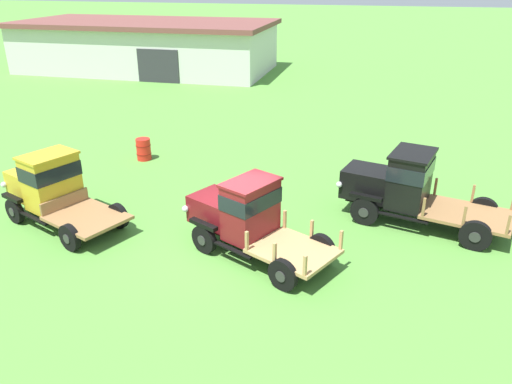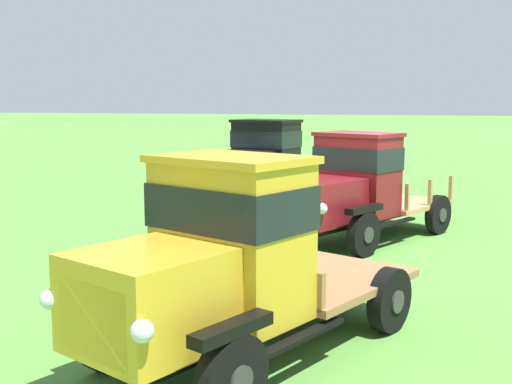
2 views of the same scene
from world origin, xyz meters
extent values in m
plane|color=#518E38|center=(0.00, 0.00, 0.00)|extent=(240.00, 240.00, 0.00)
cube|color=silver|center=(-15.11, 26.79, 1.78)|extent=(19.92, 9.21, 3.57)
cube|color=brown|center=(-15.11, 26.79, 3.75)|extent=(20.52, 10.01, 0.36)
cube|color=#2D2D33|center=(-12.12, 22.14, 1.20)|extent=(3.20, 0.08, 2.40)
cylinder|color=black|center=(-7.31, 0.04, 0.41)|extent=(0.84, 0.50, 0.83)
cylinder|color=#2D2D2D|center=(-7.35, -0.06, 0.41)|extent=(0.28, 0.14, 0.29)
cylinder|color=black|center=(-6.63, 1.68, 0.41)|extent=(0.84, 0.50, 0.83)
cylinder|color=#2D2D2D|center=(-6.58, 1.78, 0.41)|extent=(0.28, 0.14, 0.29)
cylinder|color=black|center=(-4.55, -1.11, 0.41)|extent=(0.84, 0.50, 0.83)
cylinder|color=#2D2D2D|center=(-4.60, -1.21, 0.41)|extent=(0.28, 0.14, 0.29)
cylinder|color=black|center=(-3.87, 0.53, 0.41)|extent=(0.84, 0.50, 0.83)
cylinder|color=#2D2D2D|center=(-3.83, 0.63, 0.41)|extent=(0.28, 0.14, 0.29)
cube|color=black|center=(-5.62, 0.30, 0.49)|extent=(4.32, 2.55, 0.12)
cube|color=gold|center=(-7.15, 0.94, 1.03)|extent=(1.71, 1.66, 0.94)
cube|color=silver|center=(-7.74, 1.19, 0.98)|extent=(0.43, 0.92, 0.71)
sphere|color=silver|center=(-8.01, 0.58, 1.05)|extent=(0.20, 0.20, 0.20)
sphere|color=silver|center=(-7.49, 1.80, 1.05)|extent=(0.20, 0.20, 0.20)
cube|color=black|center=(-7.31, 0.04, 0.88)|extent=(0.96, 0.55, 0.12)
cube|color=black|center=(-6.63, 1.68, 0.88)|extent=(0.96, 0.55, 0.12)
cube|color=gold|center=(-6.06, 0.48, 1.40)|extent=(1.56, 1.84, 1.69)
cube|color=black|center=(-6.06, 0.48, 1.78)|extent=(1.61, 1.89, 0.47)
cube|color=gold|center=(-6.06, 0.48, 2.29)|extent=(1.68, 1.94, 0.08)
cube|color=black|center=(-6.30, -0.36, 0.47)|extent=(1.40, 0.69, 0.05)
cube|color=black|center=(-5.63, 1.24, 0.47)|extent=(1.40, 0.69, 0.05)
cube|color=olive|center=(-4.53, -0.16, 0.60)|extent=(2.80, 2.55, 0.10)
cube|color=olive|center=(-5.54, 0.27, 0.83)|extent=(0.72, 1.58, 0.44)
cylinder|color=black|center=(-0.69, -0.27, 0.43)|extent=(0.86, 0.55, 0.86)
cylinder|color=#2D2D2D|center=(-0.74, -0.37, 0.43)|extent=(0.28, 0.16, 0.30)
cylinder|color=black|center=(0.10, 1.31, 0.43)|extent=(0.86, 0.55, 0.86)
cylinder|color=#2D2D2D|center=(0.15, 1.40, 0.43)|extent=(0.28, 0.16, 0.30)
cylinder|color=black|center=(1.90, -1.56, 0.43)|extent=(0.86, 0.55, 0.86)
cylinder|color=#2D2D2D|center=(1.85, -1.66, 0.43)|extent=(0.28, 0.16, 0.30)
cylinder|color=black|center=(2.68, 0.02, 0.43)|extent=(0.86, 0.55, 0.86)
cylinder|color=#2D2D2D|center=(2.73, 0.12, 0.43)|extent=(0.28, 0.16, 0.30)
cube|color=black|center=(0.87, -0.06, 0.51)|extent=(4.26, 2.77, 0.12)
cube|color=maroon|center=(-0.51, 0.62, 0.99)|extent=(1.96, 1.81, 0.84)
cube|color=silver|center=(-1.18, 0.96, 0.95)|extent=(0.49, 0.89, 0.63)
sphere|color=silver|center=(-1.49, 0.37, 1.01)|extent=(0.20, 0.20, 0.20)
sphere|color=silver|center=(-0.90, 1.56, 1.01)|extent=(0.20, 0.20, 0.20)
cube|color=black|center=(-0.69, -0.27, 0.91)|extent=(0.98, 0.62, 0.12)
cube|color=black|center=(0.10, 1.31, 0.91)|extent=(0.98, 0.62, 0.12)
cube|color=maroon|center=(0.63, 0.06, 1.38)|extent=(1.55, 1.82, 1.61)
cube|color=black|center=(0.63, 0.06, 1.74)|extent=(1.60, 1.86, 0.45)
cube|color=maroon|center=(0.63, 0.06, 2.23)|extent=(1.67, 1.92, 0.08)
cube|color=black|center=(0.33, -0.76, 0.49)|extent=(1.27, 0.73, 0.05)
cube|color=black|center=(1.10, 0.79, 0.49)|extent=(1.27, 0.73, 0.05)
cube|color=tan|center=(2.01, -0.63, 0.62)|extent=(2.68, 2.52, 0.10)
cube|color=tan|center=(0.78, -0.95, 0.95)|extent=(0.11, 0.11, 0.55)
cube|color=tan|center=(1.53, 0.54, 0.95)|extent=(0.11, 0.11, 0.55)
cube|color=tan|center=(1.63, -1.38, 0.95)|extent=(0.11, 0.11, 0.55)
cube|color=tan|center=(2.38, 0.12, 0.95)|extent=(0.11, 0.11, 0.55)
cube|color=tan|center=(2.49, -1.80, 0.95)|extent=(0.11, 0.11, 0.55)
cube|color=tan|center=(3.23, -0.30, 0.95)|extent=(0.11, 0.11, 0.55)
cylinder|color=black|center=(3.75, 2.66, 0.46)|extent=(0.94, 0.42, 0.92)
cylinder|color=#2D2D2D|center=(3.72, 2.56, 0.46)|extent=(0.32, 0.11, 0.32)
cylinder|color=black|center=(4.25, 4.50, 0.46)|extent=(0.94, 0.42, 0.92)
cylinder|color=#2D2D2D|center=(4.28, 4.60, 0.46)|extent=(0.32, 0.11, 0.32)
cylinder|color=black|center=(6.98, 1.79, 0.46)|extent=(0.94, 0.42, 0.92)
cylinder|color=#2D2D2D|center=(6.95, 1.68, 0.46)|extent=(0.32, 0.11, 0.32)
cylinder|color=black|center=(7.48, 3.62, 0.46)|extent=(0.94, 0.42, 0.92)
cylinder|color=#2D2D2D|center=(7.51, 3.73, 0.46)|extent=(0.32, 0.11, 0.32)
cube|color=black|center=(5.56, 3.16, 0.54)|extent=(4.96, 2.28, 0.12)
cube|color=black|center=(3.77, 3.64, 1.08)|extent=(1.86, 1.69, 0.96)
cube|color=silver|center=(3.04, 3.84, 1.03)|extent=(0.33, 1.02, 0.72)
sphere|color=silver|center=(2.85, 3.16, 1.10)|extent=(0.20, 0.20, 0.20)
sphere|color=silver|center=(3.22, 4.53, 1.10)|extent=(0.20, 0.20, 0.20)
cube|color=black|center=(3.75, 2.66, 0.97)|extent=(1.07, 0.47, 0.12)
cube|color=black|center=(4.25, 4.50, 0.97)|extent=(1.07, 0.47, 0.12)
cube|color=black|center=(5.06, 3.29, 1.45)|extent=(1.51, 1.90, 1.70)
cube|color=black|center=(5.06, 3.29, 1.83)|extent=(1.56, 1.95, 0.47)
cube|color=black|center=(5.06, 3.29, 2.34)|extent=(1.64, 2.01, 0.08)
cube|color=black|center=(4.93, 2.37, 0.52)|extent=(1.54, 0.54, 0.05)
cube|color=black|center=(5.42, 4.16, 0.52)|extent=(1.54, 0.54, 0.05)
cube|color=olive|center=(6.85, 2.81, 0.65)|extent=(3.00, 2.51, 0.10)
cube|color=olive|center=(5.49, 2.24, 1.00)|extent=(0.10, 0.10, 0.60)
cube|color=olive|center=(5.96, 3.98, 1.00)|extent=(0.10, 0.10, 0.60)
cube|color=olive|center=(6.62, 1.94, 1.00)|extent=(0.10, 0.10, 0.60)
cube|color=olive|center=(7.09, 3.68, 1.00)|extent=(0.10, 0.10, 0.60)
cube|color=olive|center=(7.75, 1.63, 1.00)|extent=(0.10, 0.10, 0.60)
cylinder|color=red|center=(-5.88, 6.58, 0.47)|extent=(0.62, 0.62, 0.95)
cylinder|color=maroon|center=(-5.88, 6.58, 0.66)|extent=(0.65, 0.65, 0.03)
cylinder|color=maroon|center=(-5.88, 6.58, 0.28)|extent=(0.65, 0.65, 0.03)
camera|label=1|loc=(3.84, -12.22, 7.54)|focal=35.00mm
camera|label=2|loc=(-12.52, -1.77, 2.91)|focal=45.00mm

